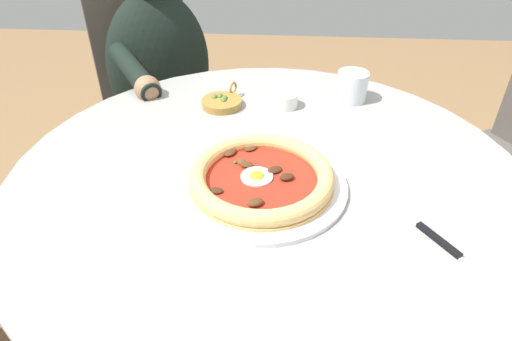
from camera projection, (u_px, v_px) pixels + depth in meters
The scene contains 8 objects.
dining_table at pixel (267, 223), 1.00m from camera, with size 1.05×1.05×0.74m.
pizza_on_plate at pixel (261, 179), 0.85m from camera, with size 0.33×0.33×0.04m.
water_glass at pixel (352, 88), 1.15m from camera, with size 0.08×0.08×0.08m.
steak_knife at pixel (455, 253), 0.72m from camera, with size 0.19×0.14×0.01m.
ramekin_capers at pixel (285, 99), 1.12m from camera, with size 0.06×0.06×0.04m.
olive_pan at pixel (222, 102), 1.13m from camera, with size 0.12×0.10×0.04m.
diner_person at pixel (167, 122), 1.60m from camera, with size 0.58×0.44×1.10m.
cafe_chair_diner at pixel (153, 89), 1.67m from camera, with size 0.54×0.54×0.91m.
Camera 1 is at (-0.74, -0.03, 1.27)m, focal length 31.17 mm.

